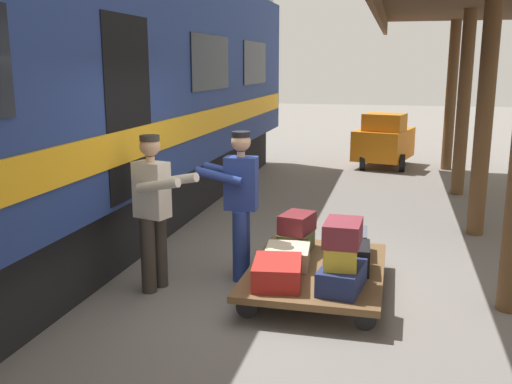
{
  "coord_description": "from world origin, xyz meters",
  "views": [
    {
      "loc": [
        -0.97,
        5.9,
        2.43
      ],
      "look_at": [
        0.39,
        0.3,
        1.15
      ],
      "focal_mm": 40.54,
      "sensor_mm": 36.0,
      "label": 1
    }
  ],
  "objects_px": {
    "suitcase_slate_roller": "(351,242)",
    "suitcase_black_hardshell": "(347,257)",
    "suitcase_burgundy_valise": "(343,233)",
    "porter_in_overalls": "(240,200)",
    "porter_by_door": "(154,208)",
    "suitcase_maroon_trunk": "(297,223)",
    "suitcase_cream_canvas": "(287,256)",
    "baggage_tug": "(384,141)",
    "suitcase_olive_duffel": "(296,241)",
    "suitcase_yellow_case": "(340,255)",
    "luggage_cart": "(316,271)",
    "suitcase_navy_fabric": "(342,278)",
    "suitcase_red_plastic": "(277,272)",
    "train_car": "(10,97)"
  },
  "relations": [
    {
      "from": "suitcase_olive_duffel",
      "to": "suitcase_navy_fabric",
      "type": "height_order",
      "value": "suitcase_navy_fabric"
    },
    {
      "from": "luggage_cart",
      "to": "train_car",
      "type": "bearing_deg",
      "value": -0.05
    },
    {
      "from": "suitcase_slate_roller",
      "to": "suitcase_cream_canvas",
      "type": "bearing_deg",
      "value": 40.84
    },
    {
      "from": "suitcase_slate_roller",
      "to": "porter_by_door",
      "type": "height_order",
      "value": "porter_by_door"
    },
    {
      "from": "porter_in_overalls",
      "to": "baggage_tug",
      "type": "relative_size",
      "value": 0.89
    },
    {
      "from": "porter_in_overalls",
      "to": "porter_by_door",
      "type": "height_order",
      "value": "same"
    },
    {
      "from": "suitcase_yellow_case",
      "to": "porter_by_door",
      "type": "height_order",
      "value": "porter_by_door"
    },
    {
      "from": "suitcase_cream_canvas",
      "to": "suitcase_navy_fabric",
      "type": "height_order",
      "value": "suitcase_navy_fabric"
    },
    {
      "from": "suitcase_olive_duffel",
      "to": "porter_in_overalls",
      "type": "height_order",
      "value": "porter_in_overalls"
    },
    {
      "from": "luggage_cart",
      "to": "suitcase_slate_roller",
      "type": "distance_m",
      "value": 0.66
    },
    {
      "from": "porter_in_overalls",
      "to": "suitcase_cream_canvas",
      "type": "bearing_deg",
      "value": 158.88
    },
    {
      "from": "luggage_cart",
      "to": "porter_by_door",
      "type": "bearing_deg",
      "value": 10.89
    },
    {
      "from": "suitcase_cream_canvas",
      "to": "suitcase_olive_duffel",
      "type": "distance_m",
      "value": 0.55
    },
    {
      "from": "luggage_cart",
      "to": "porter_in_overalls",
      "type": "distance_m",
      "value": 1.17
    },
    {
      "from": "train_car",
      "to": "baggage_tug",
      "type": "relative_size",
      "value": 8.67
    },
    {
      "from": "suitcase_burgundy_valise",
      "to": "porter_in_overalls",
      "type": "bearing_deg",
      "value": -31.22
    },
    {
      "from": "suitcase_yellow_case",
      "to": "porter_by_door",
      "type": "distance_m",
      "value": 2.05
    },
    {
      "from": "suitcase_black_hardshell",
      "to": "suitcase_burgundy_valise",
      "type": "distance_m",
      "value": 0.67
    },
    {
      "from": "suitcase_slate_roller",
      "to": "porter_by_door",
      "type": "distance_m",
      "value": 2.28
    },
    {
      "from": "luggage_cart",
      "to": "suitcase_maroon_trunk",
      "type": "height_order",
      "value": "suitcase_maroon_trunk"
    },
    {
      "from": "suitcase_burgundy_valise",
      "to": "baggage_tug",
      "type": "bearing_deg",
      "value": -91.17
    },
    {
      "from": "suitcase_maroon_trunk",
      "to": "porter_by_door",
      "type": "relative_size",
      "value": 0.26
    },
    {
      "from": "luggage_cart",
      "to": "suitcase_slate_roller",
      "type": "relative_size",
      "value": 4.02
    },
    {
      "from": "suitcase_slate_roller",
      "to": "suitcase_black_hardshell",
      "type": "distance_m",
      "value": 0.55
    },
    {
      "from": "suitcase_burgundy_valise",
      "to": "porter_in_overalls",
      "type": "height_order",
      "value": "porter_in_overalls"
    },
    {
      "from": "suitcase_cream_canvas",
      "to": "suitcase_burgundy_valise",
      "type": "height_order",
      "value": "suitcase_burgundy_valise"
    },
    {
      "from": "train_car",
      "to": "suitcase_olive_duffel",
      "type": "distance_m",
      "value": 3.73
    },
    {
      "from": "suitcase_burgundy_valise",
      "to": "porter_in_overalls",
      "type": "relative_size",
      "value": 0.29
    },
    {
      "from": "train_car",
      "to": "suitcase_black_hardshell",
      "type": "distance_m",
      "value": 4.26
    },
    {
      "from": "luggage_cart",
      "to": "suitcase_olive_duffel",
      "type": "xyz_separation_m",
      "value": [
        0.32,
        -0.55,
        0.15
      ]
    },
    {
      "from": "suitcase_burgundy_valise",
      "to": "porter_in_overalls",
      "type": "xyz_separation_m",
      "value": [
        1.23,
        -0.75,
        0.08
      ]
    },
    {
      "from": "suitcase_red_plastic",
      "to": "suitcase_navy_fabric",
      "type": "distance_m",
      "value": 0.64
    },
    {
      "from": "suitcase_cream_canvas",
      "to": "suitcase_black_hardshell",
      "type": "bearing_deg",
      "value": 180.0
    },
    {
      "from": "suitcase_yellow_case",
      "to": "porter_by_door",
      "type": "relative_size",
      "value": 0.26
    },
    {
      "from": "porter_by_door",
      "to": "baggage_tug",
      "type": "distance_m",
      "value": 8.8
    },
    {
      "from": "suitcase_black_hardshell",
      "to": "suitcase_maroon_trunk",
      "type": "relative_size",
      "value": 1.06
    },
    {
      "from": "baggage_tug",
      "to": "suitcase_black_hardshell",
      "type": "bearing_deg",
      "value": 88.8
    },
    {
      "from": "luggage_cart",
      "to": "suitcase_red_plastic",
      "type": "relative_size",
      "value": 3.2
    },
    {
      "from": "luggage_cart",
      "to": "suitcase_burgundy_valise",
      "type": "distance_m",
      "value": 0.85
    },
    {
      "from": "porter_by_door",
      "to": "suitcase_yellow_case",
      "type": "bearing_deg",
      "value": 174.03
    },
    {
      "from": "suitcase_black_hardshell",
      "to": "suitcase_slate_roller",
      "type": "bearing_deg",
      "value": -90.0
    },
    {
      "from": "suitcase_olive_duffel",
      "to": "suitcase_burgundy_valise",
      "type": "relative_size",
      "value": 0.97
    },
    {
      "from": "suitcase_yellow_case",
      "to": "suitcase_maroon_trunk",
      "type": "relative_size",
      "value": 1.0
    },
    {
      "from": "suitcase_red_plastic",
      "to": "suitcase_burgundy_valise",
      "type": "height_order",
      "value": "suitcase_burgundy_valise"
    },
    {
      "from": "suitcase_navy_fabric",
      "to": "baggage_tug",
      "type": "height_order",
      "value": "baggage_tug"
    },
    {
      "from": "train_car",
      "to": "baggage_tug",
      "type": "xyz_separation_m",
      "value": [
        -4.1,
        -8.18,
        -1.43
      ]
    },
    {
      "from": "luggage_cart",
      "to": "suitcase_red_plastic",
      "type": "xyz_separation_m",
      "value": [
        0.32,
        0.55,
        0.16
      ]
    },
    {
      "from": "suitcase_black_hardshell",
      "to": "suitcase_navy_fabric",
      "type": "height_order",
      "value": "suitcase_black_hardshell"
    },
    {
      "from": "luggage_cart",
      "to": "baggage_tug",
      "type": "bearing_deg",
      "value": -93.43
    },
    {
      "from": "suitcase_slate_roller",
      "to": "suitcase_olive_duffel",
      "type": "bearing_deg",
      "value": 0.0
    }
  ]
}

